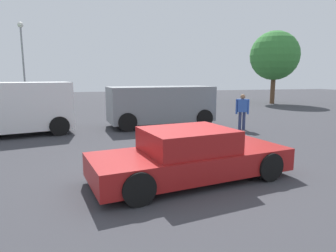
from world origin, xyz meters
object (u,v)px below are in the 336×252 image
object	(u,v)px
sedan_foreground	(190,156)
pedestrian	(242,109)
van_white	(3,107)
suv_dark	(161,104)
dog	(175,139)
light_post_near	(22,50)

from	to	relation	value
sedan_foreground	pedestrian	world-z (taller)	pedestrian
sedan_foreground	van_white	distance (m)	8.54
sedan_foreground	suv_dark	size ratio (longest dim) A/B	0.95
suv_dark	van_white	bearing A→B (deg)	-178.76
sedan_foreground	dog	distance (m)	3.19
van_white	light_post_near	distance (m)	14.13
dog	sedan_foreground	bearing A→B (deg)	161.56
light_post_near	suv_dark	bearing A→B (deg)	-57.68
van_white	pedestrian	xyz separation A→B (m)	(9.63, -1.22, -0.21)
dog	pedestrian	world-z (taller)	pedestrian
dog	pedestrian	bearing A→B (deg)	-66.64
suv_dark	pedestrian	distance (m)	3.71
pedestrian	sedan_foreground	bearing A→B (deg)	165.65
sedan_foreground	dog	size ratio (longest dim) A/B	7.34
dog	suv_dark	xyz separation A→B (m)	(0.56, 4.22, 0.76)
suv_dark	pedestrian	world-z (taller)	suv_dark
suv_dark	pedestrian	bearing A→B (deg)	-36.72
light_post_near	pedestrian	bearing A→B (deg)	-52.67
dog	suv_dark	distance (m)	4.33
sedan_foreground	light_post_near	distance (m)	21.80
suv_dark	pedestrian	xyz separation A→B (m)	(3.16, -1.94, -0.10)
sedan_foreground	suv_dark	xyz separation A→B (m)	(1.12, 7.35, 0.47)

